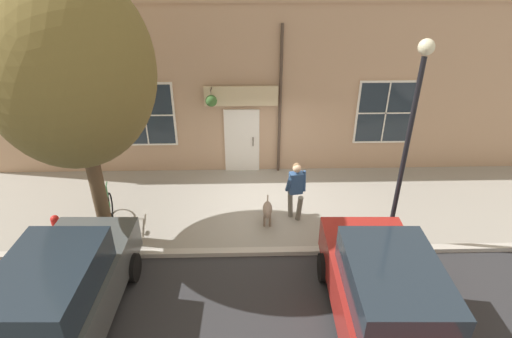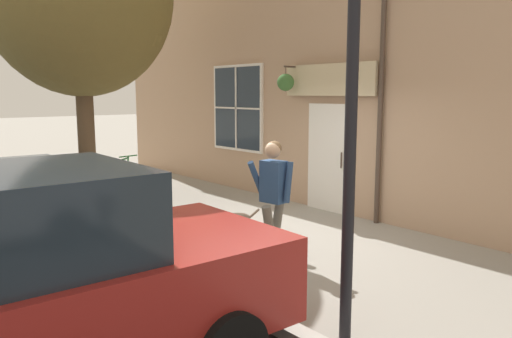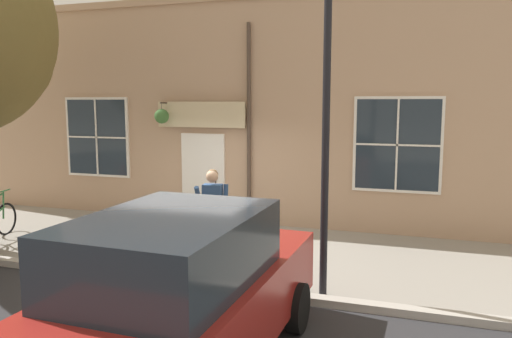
{
  "view_description": "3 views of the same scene",
  "coord_description": "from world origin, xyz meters",
  "px_view_note": "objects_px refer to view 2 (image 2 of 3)",
  "views": [
    {
      "loc": [
        9.36,
        -0.62,
        6.32
      ],
      "look_at": [
        -0.52,
        -0.36,
        0.92
      ],
      "focal_mm": 28.0,
      "sensor_mm": 36.0,
      "label": 1
    },
    {
      "loc": [
        5.1,
        5.7,
        2.3
      ],
      "look_at": [
        -0.12,
        -0.55,
        1.06
      ],
      "focal_mm": 35.0,
      "sensor_mm": 36.0,
      "label": 2
    },
    {
      "loc": [
        8.66,
        4.11,
        2.84
      ],
      "look_at": [
        -0.89,
        0.98,
        1.49
      ],
      "focal_mm": 35.0,
      "sensor_mm": 36.0,
      "label": 3
    }
  ],
  "objects_px": {
    "fire_hydrant": "(66,181)",
    "parked_car_mid_block": "(7,289)",
    "dog_on_leash": "(229,222)",
    "leaning_bicycle": "(113,185)",
    "pedestrian_walking": "(273,189)"
  },
  "relations": [
    {
      "from": "pedestrian_walking",
      "to": "fire_hydrant",
      "type": "height_order",
      "value": "pedestrian_walking"
    },
    {
      "from": "dog_on_leash",
      "to": "parked_car_mid_block",
      "type": "bearing_deg",
      "value": 29.18
    },
    {
      "from": "fire_hydrant",
      "to": "parked_car_mid_block",
      "type": "bearing_deg",
      "value": 68.02
    },
    {
      "from": "pedestrian_walking",
      "to": "dog_on_leash",
      "type": "height_order",
      "value": "pedestrian_walking"
    },
    {
      "from": "pedestrian_walking",
      "to": "leaning_bicycle",
      "type": "bearing_deg",
      "value": -87.02
    },
    {
      "from": "pedestrian_walking",
      "to": "leaning_bicycle",
      "type": "height_order",
      "value": "pedestrian_walking"
    },
    {
      "from": "leaning_bicycle",
      "to": "dog_on_leash",
      "type": "bearing_deg",
      "value": 90.34
    },
    {
      "from": "leaning_bicycle",
      "to": "fire_hydrant",
      "type": "relative_size",
      "value": 2.19
    },
    {
      "from": "leaning_bicycle",
      "to": "parked_car_mid_block",
      "type": "relative_size",
      "value": 0.39
    },
    {
      "from": "dog_on_leash",
      "to": "fire_hydrant",
      "type": "height_order",
      "value": "fire_hydrant"
    },
    {
      "from": "dog_on_leash",
      "to": "fire_hydrant",
      "type": "xyz_separation_m",
      "value": [
        0.62,
        -5.16,
        -0.01
      ]
    },
    {
      "from": "pedestrian_walking",
      "to": "leaning_bicycle",
      "type": "relative_size",
      "value": 0.99
    },
    {
      "from": "pedestrian_walking",
      "to": "fire_hydrant",
      "type": "xyz_separation_m",
      "value": [
        0.84,
        -5.9,
        -0.6
      ]
    },
    {
      "from": "leaning_bicycle",
      "to": "parked_car_mid_block",
      "type": "xyz_separation_m",
      "value": [
        3.46,
        5.99,
        0.5
      ]
    },
    {
      "from": "dog_on_leash",
      "to": "leaning_bicycle",
      "type": "xyz_separation_m",
      "value": [
        0.02,
        -4.04,
        -0.03
      ]
    }
  ]
}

